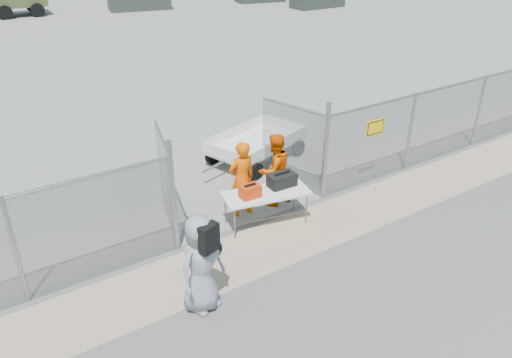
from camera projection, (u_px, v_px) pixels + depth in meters
ground at (310, 265)px, 10.13m from camera, size 160.00×160.00×0.00m
dirt_strip at (281, 241)px, 10.87m from camera, size 44.00×1.60×0.01m
chain_link_fence at (256, 179)px, 11.10m from camera, size 40.00×0.20×2.20m
folding_table at (266, 208)px, 11.32m from camera, size 2.07×1.19×0.83m
orange_bag at (250, 191)px, 10.88m from camera, size 0.45×0.31×0.28m
black_duffel at (282, 180)px, 11.32m from camera, size 0.65×0.40×0.30m
security_worker_left at (242, 179)px, 11.47m from camera, size 0.69×0.46×1.86m
security_worker_right at (275, 170)px, 11.92m from camera, size 0.93×0.75×1.82m
visitor at (201, 264)px, 8.63m from camera, size 1.07×0.86×1.89m
utility_trailer at (256, 146)px, 14.36m from camera, size 4.03×2.89×0.88m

